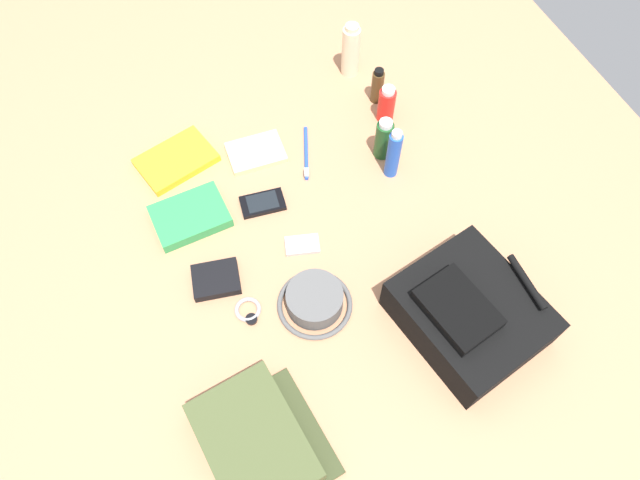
% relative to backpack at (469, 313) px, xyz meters
% --- Properties ---
extents(ground_plane, '(2.64, 2.02, 0.02)m').
position_rel_backpack_xyz_m(ground_plane, '(-0.31, -0.23, -0.07)').
color(ground_plane, tan).
rests_on(ground_plane, ground).
extents(backpack, '(0.35, 0.32, 0.14)m').
position_rel_backpack_xyz_m(backpack, '(0.00, 0.00, 0.00)').
color(backpack, black).
rests_on(backpack, ground_plane).
extents(toiletry_pouch, '(0.28, 0.26, 0.07)m').
position_rel_backpack_xyz_m(toiletry_pouch, '(0.08, -0.52, -0.02)').
color(toiletry_pouch, '#47512D').
rests_on(toiletry_pouch, ground_plane).
extents(bucket_hat, '(0.18, 0.18, 0.06)m').
position_rel_backpack_xyz_m(bucket_hat, '(-0.17, -0.30, -0.03)').
color(bucket_hat, '#575757').
rests_on(bucket_hat, ground_plane).
extents(lotion_bottle, '(0.05, 0.05, 0.17)m').
position_rel_backpack_xyz_m(lotion_bottle, '(-0.84, 0.08, 0.02)').
color(lotion_bottle, beige).
rests_on(lotion_bottle, ground_plane).
extents(cologne_bottle, '(0.03, 0.03, 0.11)m').
position_rel_backpack_xyz_m(cologne_bottle, '(-0.71, 0.11, -0.00)').
color(cologne_bottle, '#473319').
rests_on(cologne_bottle, ground_plane).
extents(sunscreen_spray, '(0.05, 0.05, 0.11)m').
position_rel_backpack_xyz_m(sunscreen_spray, '(-0.63, 0.10, -0.00)').
color(sunscreen_spray, red).
rests_on(sunscreen_spray, ground_plane).
extents(shampoo_bottle, '(0.05, 0.05, 0.13)m').
position_rel_backpack_xyz_m(shampoo_bottle, '(-0.52, 0.04, 0.00)').
color(shampoo_bottle, '#19471E').
rests_on(shampoo_bottle, ground_plane).
extents(deodorant_spray, '(0.04, 0.04, 0.16)m').
position_rel_backpack_xyz_m(deodorant_spray, '(-0.45, 0.03, 0.02)').
color(deodorant_spray, blue).
rests_on(deodorant_spray, ground_plane).
extents(paperback_novel, '(0.19, 0.23, 0.02)m').
position_rel_backpack_xyz_m(paperback_novel, '(-0.70, -0.49, -0.05)').
color(paperback_novel, yellow).
rests_on(paperback_novel, ground_plane).
extents(travel_guidebook, '(0.15, 0.19, 0.03)m').
position_rel_backpack_xyz_m(travel_guidebook, '(-0.51, -0.50, -0.04)').
color(travel_guidebook, '#2D934C').
rests_on(travel_guidebook, ground_plane).
extents(cell_phone, '(0.08, 0.12, 0.01)m').
position_rel_backpack_xyz_m(cell_phone, '(-0.48, -0.32, -0.05)').
color(cell_phone, black).
rests_on(cell_phone, ground_plane).
extents(media_player, '(0.07, 0.09, 0.01)m').
position_rel_backpack_xyz_m(media_player, '(-0.33, -0.27, -0.05)').
color(media_player, '#B7B7BC').
rests_on(media_player, ground_plane).
extents(wristwatch, '(0.07, 0.06, 0.01)m').
position_rel_backpack_xyz_m(wristwatch, '(-0.21, -0.45, -0.05)').
color(wristwatch, '#99999E').
rests_on(wristwatch, ground_plane).
extents(toothbrush, '(0.17, 0.07, 0.02)m').
position_rel_backpack_xyz_m(toothbrush, '(-0.58, -0.16, -0.05)').
color(toothbrush, blue).
rests_on(toothbrush, ground_plane).
extents(wallet, '(0.11, 0.12, 0.02)m').
position_rel_backpack_xyz_m(wallet, '(-0.31, -0.50, -0.05)').
color(wallet, black).
rests_on(wallet, ground_plane).
extents(notepad, '(0.12, 0.15, 0.02)m').
position_rel_backpack_xyz_m(notepad, '(-0.64, -0.28, -0.05)').
color(notepad, beige).
rests_on(notepad, ground_plane).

